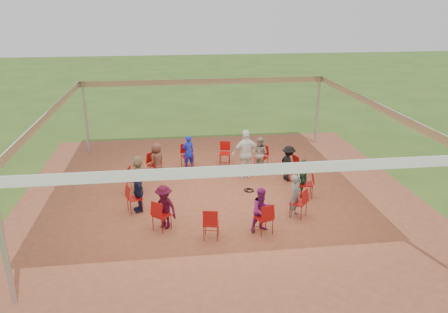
{
  "coord_description": "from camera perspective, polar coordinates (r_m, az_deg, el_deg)",
  "views": [
    {
      "loc": [
        -1.56,
        -13.22,
        6.12
      ],
      "look_at": [
        0.2,
        0.3,
        1.23
      ],
      "focal_mm": 35.0,
      "sensor_mm": 36.0,
      "label": 1
    }
  ],
  "objects": [
    {
      "name": "chair_6",
      "position": [
        14.95,
        -11.63,
        -2.99
      ],
      "size": [
        0.51,
        0.5,
        0.9
      ],
      "primitive_type": null,
      "rotation": [
        0.0,
        0.0,
        -1.77
      ],
      "color": "#A20B09",
      "rests_on": "ground"
    },
    {
      "name": "person_seated_0",
      "position": [
        14.45,
        10.26,
        -2.82
      ],
      "size": [
        0.53,
        0.82,
        1.3
      ],
      "primitive_type": "imported",
      "rotation": [
        0.0,
        0.0,
        1.38
      ],
      "color": "#23452C",
      "rests_on": "ground"
    },
    {
      "name": "chair_8",
      "position": [
        12.44,
        -8.14,
        -7.59
      ],
      "size": [
        0.61,
        0.61,
        0.9
      ],
      "primitive_type": null,
      "rotation": [
        0.0,
        0.0,
        -0.72
      ],
      "color": "#A20B09",
      "rests_on": "ground"
    },
    {
      "name": "person_seated_3",
      "position": [
        16.74,
        -4.68,
        0.61
      ],
      "size": [
        0.55,
        0.45,
        1.3
      ],
      "primitive_type": "imported",
      "rotation": [
        0.0,
        0.0,
        -2.81
      ],
      "color": "#1321B7",
      "rests_on": "ground"
    },
    {
      "name": "person_seated_1",
      "position": [
        15.68,
        8.42,
        -0.89
      ],
      "size": [
        0.66,
        0.93,
        1.3
      ],
      "primitive_type": "imported",
      "rotation": [
        0.0,
        0.0,
        1.9
      ],
      "color": "black",
      "rests_on": "ground"
    },
    {
      "name": "cable_coil",
      "position": [
        14.91,
        3.32,
        -4.44
      ],
      "size": [
        0.41,
        0.41,
        0.03
      ],
      "rotation": [
        0.0,
        0.0,
        -0.27
      ],
      "color": "black",
      "rests_on": "ground"
    },
    {
      "name": "chair_5",
      "position": [
        16.14,
        -9.03,
        -1.09
      ],
      "size": [
        0.61,
        0.61,
        0.9
      ],
      "primitive_type": null,
      "rotation": [
        0.0,
        0.0,
        -2.29
      ],
      "color": "#A20B09",
      "rests_on": "ground"
    },
    {
      "name": "dirt_patch",
      "position": [
        14.65,
        -0.63,
        -4.94
      ],
      "size": [
        13.0,
        13.0,
        0.0
      ],
      "primitive_type": "plane",
      "color": "brown",
      "rests_on": "ground"
    },
    {
      "name": "tent",
      "position": [
        13.83,
        -0.66,
        4.01
      ],
      "size": [
        10.33,
        10.33,
        3.0
      ],
      "color": "#B2B2B7",
      "rests_on": "ground"
    },
    {
      "name": "person_seated_2",
      "position": [
        16.57,
        4.72,
        0.4
      ],
      "size": [
        0.71,
        0.69,
        1.3
      ],
      "primitive_type": "imported",
      "rotation": [
        0.0,
        0.0,
        2.42
      ],
      "color": "#9D998B",
      "rests_on": "ground"
    },
    {
      "name": "laptop",
      "position": [
        14.45,
        9.62,
        -2.95
      ],
      "size": [
        0.32,
        0.37,
        0.23
      ],
      "rotation": [
        0.0,
        0.0,
        1.38
      ],
      "color": "#B7B7BC",
      "rests_on": "ground"
    },
    {
      "name": "person_seated_9",
      "position": [
        13.17,
        9.28,
        -5.07
      ],
      "size": [
        0.55,
        0.56,
        1.3
      ],
      "primitive_type": "imported",
      "rotation": [
        0.0,
        0.0,
        0.85
      ],
      "color": "slate",
      "rests_on": "ground"
    },
    {
      "name": "person_seated_5",
      "position": [
        14.84,
        -11.23,
        -2.27
      ],
      "size": [
        0.68,
        1.27,
        1.3
      ],
      "primitive_type": "imported",
      "rotation": [
        0.0,
        0.0,
        -1.77
      ],
      "color": "#9B8664",
      "rests_on": "ground"
    },
    {
      "name": "person_seated_8",
      "position": [
        12.2,
        4.97,
        -6.96
      ],
      "size": [
        0.71,
        0.55,
        1.3
      ],
      "primitive_type": "imported",
      "rotation": [
        0.0,
        0.0,
        0.33
      ],
      "color": "#7E1F6C",
      "rests_on": "ground"
    },
    {
      "name": "ground",
      "position": [
        14.65,
        -0.63,
        -4.96
      ],
      "size": [
        80.0,
        80.0,
        0.0
      ],
      "primitive_type": "plane",
      "color": "#36551A",
      "rests_on": "ground"
    },
    {
      "name": "person_seated_7",
      "position": [
        12.43,
        -7.82,
        -6.54
      ],
      "size": [
        0.9,
        0.86,
        1.3
      ],
      "primitive_type": "imported",
      "rotation": [
        0.0,
        0.0,
        -0.72
      ],
      "color": "#40091D",
      "rests_on": "ground"
    },
    {
      "name": "chair_11",
      "position": [
        13.21,
        9.7,
        -5.99
      ],
      "size": [
        0.61,
        0.61,
        0.9
      ],
      "primitive_type": null,
      "rotation": [
        0.0,
        0.0,
        0.85
      ],
      "color": "#A20B09",
      "rests_on": "ground"
    },
    {
      "name": "chair_4",
      "position": [
        16.92,
        -4.82,
        0.07
      ],
      "size": [
        0.54,
        0.55,
        0.9
      ],
      "primitive_type": null,
      "rotation": [
        0.0,
        0.0,
        -2.81
      ],
      "color": "#A20B09",
      "rests_on": "ground"
    },
    {
      "name": "chair_0",
      "position": [
        14.55,
        10.68,
        -3.57
      ],
      "size": [
        0.51,
        0.5,
        0.9
      ],
      "primitive_type": null,
      "rotation": [
        0.0,
        0.0,
        1.38
      ],
      "color": "#A20B09",
      "rests_on": "ground"
    },
    {
      "name": "chair_10",
      "position": [
        12.2,
        5.23,
        -8.04
      ],
      "size": [
        0.54,
        0.55,
        0.9
      ],
      "primitive_type": null,
      "rotation": [
        0.0,
        0.0,
        0.33
      ],
      "color": "#A20B09",
      "rests_on": "ground"
    },
    {
      "name": "person_seated_4",
      "position": [
        15.99,
        -8.75,
        -0.49
      ],
      "size": [
        0.68,
        0.71,
        1.3
      ],
      "primitive_type": "imported",
      "rotation": [
        0.0,
        0.0,
        -2.29
      ],
      "color": "brown",
      "rests_on": "ground"
    },
    {
      "name": "person_seated_6",
      "position": [
        13.53,
        -11.17,
        -4.48
      ],
      "size": [
        0.61,
        0.85,
        1.3
      ],
      "primitive_type": "imported",
      "rotation": [
        0.0,
        0.0,
        -1.24
      ],
      "color": "#181E41",
      "rests_on": "ground"
    },
    {
      "name": "chair_2",
      "position": [
        16.74,
        4.9,
        -0.15
      ],
      "size": [
        0.61,
        0.61,
        0.9
      ],
      "primitive_type": null,
      "rotation": [
        0.0,
        0.0,
        2.42
      ],
      "color": "#A20B09",
      "rests_on": "ground"
    },
    {
      "name": "standing_person",
      "position": [
        15.72,
        2.92,
        0.33
      ],
      "size": [
        1.09,
        0.62,
        1.8
      ],
      "primitive_type": "imported",
      "rotation": [
        0.0,
        0.0,
        3.22
      ],
      "color": "white",
      "rests_on": "ground"
    },
    {
      "name": "chair_7",
      "position": [
        13.59,
        -11.6,
        -5.35
      ],
      "size": [
        0.55,
        0.54,
        0.9
      ],
      "primitive_type": null,
      "rotation": [
        0.0,
        0.0,
        -1.24
      ],
      "color": "#A20B09",
      "rests_on": "ground"
    },
    {
      "name": "chair_3",
      "position": [
        17.13,
        0.1,
        0.39
      ],
      "size": [
        0.5,
        0.51,
        0.9
      ],
      "primitive_type": null,
      "rotation": [
        0.0,
        0.0,
        2.95
      ],
      "color": "#A20B09",
      "rests_on": "ground"
    },
    {
      "name": "chair_9",
      "position": [
        11.9,
        -1.7,
        -8.72
      ],
      "size": [
        0.5,
        0.51,
        0.9
      ],
      "primitive_type": null,
      "rotation": [
        0.0,
        0.0,
        -0.2
      ],
      "color": "#A20B09",
      "rests_on": "ground"
    },
    {
      "name": "chair_1",
      "position": [
        15.82,
        8.74,
        -1.51
      ],
      "size": [
        0.55,
        0.54,
        0.9
      ],
      "primitive_type": null,
      "rotation": [
        0.0,
        0.0,
        1.9
      ],
      "color": "#A20B09",
      "rests_on": "ground"
    }
  ]
}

